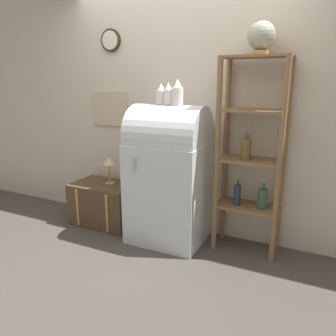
% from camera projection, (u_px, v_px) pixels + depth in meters
% --- Properties ---
extents(ground_plane, '(12.00, 12.00, 0.00)m').
position_uv_depth(ground_plane, '(159.00, 248.00, 3.26)').
color(ground_plane, '#4C4742').
extents(wall_back, '(7.00, 0.09, 2.70)m').
position_uv_depth(wall_back, '(182.00, 106.00, 3.41)').
color(wall_back, beige).
rests_on(wall_back, ground_plane).
extents(refrigerator, '(0.74, 0.66, 1.39)m').
position_uv_depth(refrigerator, '(169.00, 173.00, 3.28)').
color(refrigerator, silver).
rests_on(refrigerator, ground_plane).
extents(suitcase_trunk, '(0.73, 0.48, 0.47)m').
position_uv_depth(suitcase_trunk, '(105.00, 203.00, 3.79)').
color(suitcase_trunk, brown).
rests_on(suitcase_trunk, ground_plane).
extents(shelf_unit, '(0.60, 0.34, 1.82)m').
position_uv_depth(shelf_unit, '(251.00, 152.00, 3.00)').
color(shelf_unit, olive).
rests_on(shelf_unit, ground_plane).
extents(globe, '(0.23, 0.23, 0.27)m').
position_uv_depth(globe, '(261.00, 37.00, 2.74)').
color(globe, '#AD8942').
rests_on(globe, shelf_unit).
extents(vase_left, '(0.09, 0.09, 0.20)m').
position_uv_depth(vase_left, '(161.00, 94.00, 3.13)').
color(vase_left, white).
rests_on(vase_left, refrigerator).
extents(vase_center, '(0.09, 0.09, 0.21)m').
position_uv_depth(vase_center, '(168.00, 94.00, 3.08)').
color(vase_center, white).
rests_on(vase_center, refrigerator).
extents(vase_right, '(0.11, 0.11, 0.24)m').
position_uv_depth(vase_right, '(177.00, 93.00, 3.05)').
color(vase_right, white).
rests_on(vase_right, refrigerator).
extents(desk_lamp, '(0.13, 0.13, 0.32)m').
position_uv_depth(desk_lamp, '(109.00, 163.00, 3.66)').
color(desk_lamp, '#AD8942').
rests_on(desk_lamp, suitcase_trunk).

